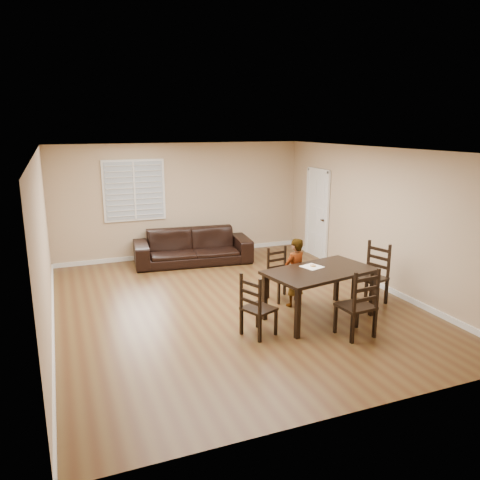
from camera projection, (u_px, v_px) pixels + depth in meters
name	position (u px, v px, depth m)	size (l,w,h in m)	color
ground	(233.00, 304.00, 8.30)	(7.00, 7.00, 0.00)	brown
room	(231.00, 202.00, 8.05)	(6.04, 7.04, 2.72)	tan
dining_table	(320.00, 275.00, 7.57)	(1.91, 1.31, 0.82)	black
chair_near	(278.00, 275.00, 8.54)	(0.48, 0.46, 0.95)	black
chair_far	(362.00, 308.00, 6.86)	(0.52, 0.49, 1.08)	black
chair_left	(253.00, 309.00, 6.92)	(0.55, 0.56, 0.97)	black
chair_right	(375.00, 275.00, 8.34)	(0.58, 0.60, 1.08)	black
child	(295.00, 272.00, 8.12)	(0.44, 0.29, 1.22)	gray
napkin	(312.00, 267.00, 7.71)	(0.30, 0.30, 0.00)	silver
donut	(313.00, 265.00, 7.71)	(0.09, 0.09, 0.03)	#C28F45
sofa	(193.00, 247.00, 10.73)	(2.63, 1.03, 0.77)	black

